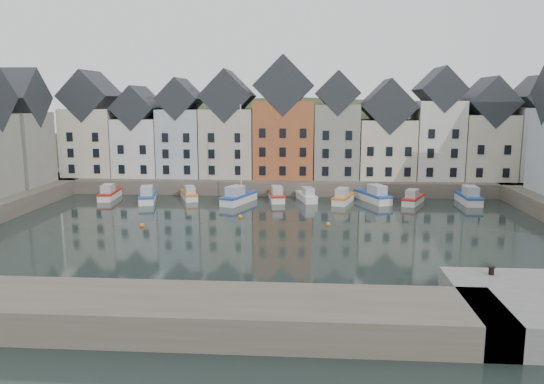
# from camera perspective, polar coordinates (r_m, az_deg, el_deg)

# --- Properties ---
(ground) EXTENTS (260.00, 260.00, 0.00)m
(ground) POSITION_cam_1_polar(r_m,az_deg,el_deg) (53.13, -0.25, -4.79)
(ground) COLOR black
(ground) RESTS_ON ground
(far_quay) EXTENTS (90.00, 16.00, 2.00)m
(far_quay) POSITION_cam_1_polar(r_m,az_deg,el_deg) (82.29, 1.31, 1.20)
(far_quay) COLOR #51493E
(far_quay) RESTS_ON ground
(near_wall) EXTENTS (50.00, 6.00, 2.00)m
(near_wall) POSITION_cam_1_polar(r_m,az_deg,el_deg) (34.69, -20.25, -11.86)
(near_wall) COLOR #51493E
(near_wall) RESTS_ON ground
(hillside) EXTENTS (153.60, 70.40, 64.00)m
(hillside) POSITION_cam_1_polar(r_m,az_deg,el_deg) (111.83, 1.92, -6.40)
(hillside) COLOR #24341A
(hillside) RESTS_ON ground
(far_terrace) EXTENTS (72.37, 8.16, 17.78)m
(far_terrace) POSITION_cam_1_polar(r_m,az_deg,el_deg) (79.37, 3.59, 6.58)
(far_terrace) COLOR beige
(far_terrace) RESTS_ON far_quay
(mooring_buoys) EXTENTS (20.50, 5.50, 0.50)m
(mooring_buoys) POSITION_cam_1_polar(r_m,az_deg,el_deg) (58.65, -3.76, -3.25)
(mooring_buoys) COLOR orange
(mooring_buoys) RESTS_ON ground
(boat_a) EXTENTS (2.40, 6.17, 2.32)m
(boat_a) POSITION_cam_1_polar(r_m,az_deg,el_deg) (76.16, -17.09, -0.19)
(boat_a) COLOR silver
(boat_a) RESTS_ON ground
(boat_b) EXTENTS (3.39, 6.68, 2.46)m
(boat_b) POSITION_cam_1_polar(r_m,az_deg,el_deg) (72.51, -13.25, -0.47)
(boat_b) COLOR silver
(boat_b) RESTS_ON ground
(boat_c) EXTENTS (3.57, 5.73, 2.11)m
(boat_c) POSITION_cam_1_polar(r_m,az_deg,el_deg) (73.43, -8.90, -0.28)
(boat_c) COLOR silver
(boat_c) RESTS_ON ground
(boat_d) EXTENTS (4.46, 7.15, 13.09)m
(boat_d) POSITION_cam_1_polar(r_m,az_deg,el_deg) (69.82, -3.66, -0.52)
(boat_d) COLOR silver
(boat_d) RESTS_ON ground
(boat_e) EXTENTS (2.71, 6.14, 2.28)m
(boat_e) POSITION_cam_1_polar(r_m,az_deg,el_deg) (71.54, 0.50, -0.39)
(boat_e) COLOR silver
(boat_e) RESTS_ON ground
(boat_f) EXTENTS (3.12, 5.74, 2.11)m
(boat_f) POSITION_cam_1_polar(r_m,az_deg,el_deg) (71.45, 3.76, -0.46)
(boat_f) COLOR silver
(boat_f) RESTS_ON ground
(boat_g) EXTENTS (3.46, 6.21, 2.28)m
(boat_g) POSITION_cam_1_polar(r_m,az_deg,el_deg) (70.54, 7.65, -0.63)
(boat_g) COLOR silver
(boat_g) RESTS_ON ground
(boat_h) EXTENTS (4.58, 7.12, 2.62)m
(boat_h) POSITION_cam_1_polar(r_m,az_deg,el_deg) (71.93, 10.90, -0.43)
(boat_h) COLOR silver
(boat_h) RESTS_ON ground
(boat_i) EXTENTS (3.93, 5.90, 2.18)m
(boat_i) POSITION_cam_1_polar(r_m,az_deg,el_deg) (71.72, 14.94, -0.72)
(boat_i) COLOR silver
(boat_i) RESTS_ON ground
(boat_j) EXTENTS (2.17, 6.85, 2.62)m
(boat_j) POSITION_cam_1_polar(r_m,az_deg,el_deg) (74.36, 20.37, -0.54)
(boat_j) COLOR silver
(boat_j) RESTS_ON ground
(mooring_bollard) EXTENTS (0.48, 0.48, 0.56)m
(mooring_bollard) POSITION_cam_1_polar(r_m,az_deg,el_deg) (38.49, 22.53, -7.77)
(mooring_bollard) COLOR black
(mooring_bollard) RESTS_ON near_quay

